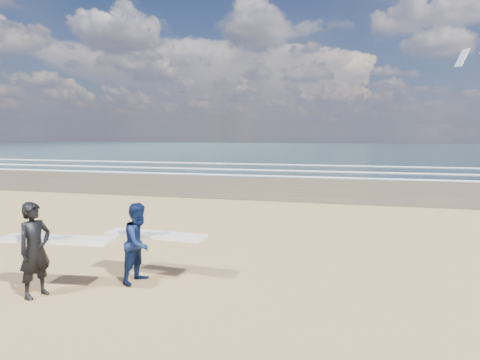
# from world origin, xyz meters

# --- Properties ---
(ocean) EXTENTS (220.00, 100.00, 0.02)m
(ocean) POSITION_xyz_m (20.00, 72.00, 0.01)
(ocean) COLOR #182E35
(ocean) RESTS_ON ground
(surfer_near) EXTENTS (2.25, 1.11, 1.80)m
(surfer_near) POSITION_xyz_m (0.28, -0.11, 0.92)
(surfer_near) COLOR black
(surfer_near) RESTS_ON ground
(surfer_far) EXTENTS (2.23, 1.14, 1.65)m
(surfer_far) POSITION_xyz_m (1.76, 1.11, 0.83)
(surfer_far) COLOR #0B1941
(surfer_far) RESTS_ON ground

